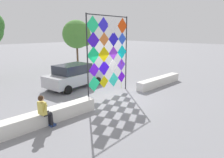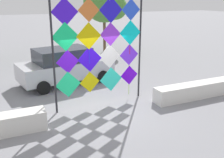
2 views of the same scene
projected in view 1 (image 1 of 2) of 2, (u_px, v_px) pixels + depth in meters
The scene contains 7 objects.
ground at pixel (114, 98), 11.65m from camera, with size 120.00×120.00×0.00m, color gray.
plaza_ledge_left at pixel (48, 116), 8.40m from camera, with size 4.67×0.60×0.59m, color silver.
plaza_ledge_right at pixel (159, 81), 14.34m from camera, with size 4.67×0.60×0.59m, color silver.
kite_display_rack at pixel (109, 51), 11.60m from camera, with size 3.48×0.31×4.79m.
seated_vendor at pixel (44, 109), 7.78m from camera, with size 0.65×0.54×1.44m.
parked_car at pixel (74, 76), 13.78m from camera, with size 4.47×2.56×1.64m.
tree_broadleaf at pixel (77, 35), 20.61m from camera, with size 2.96×2.95×5.06m.
Camera 1 is at (-7.83, -7.81, 3.84)m, focal length 31.29 mm.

